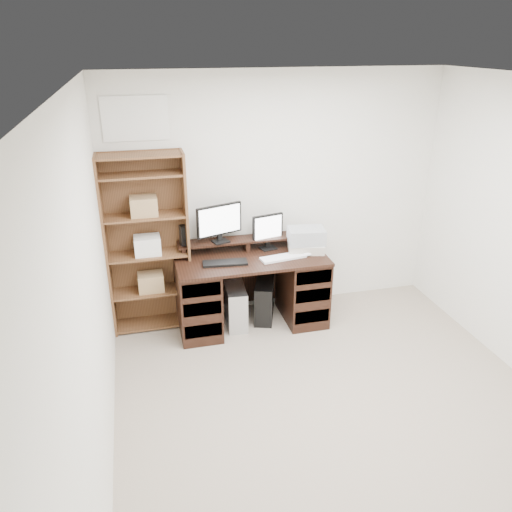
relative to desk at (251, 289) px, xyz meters
name	(u,v)px	position (x,y,z in m)	size (l,w,h in m)	color
room	(358,279)	(0.36, -1.64, 0.86)	(3.54, 4.04, 2.54)	#A0907E
desk	(251,289)	(0.00, 0.00, 0.00)	(1.50, 0.70, 0.75)	black
riser_shelf	(246,241)	(0.00, 0.21, 0.45)	(1.40, 0.22, 0.12)	black
monitor_wide	(219,221)	(-0.28, 0.18, 0.70)	(0.47, 0.19, 0.39)	black
monitor_small	(268,230)	(0.22, 0.17, 0.56)	(0.33, 0.16, 0.37)	black
speaker	(184,235)	(-0.63, 0.19, 0.58)	(0.08, 0.08, 0.20)	black
keyboard_black	(225,263)	(-0.28, -0.10, 0.37)	(0.43, 0.14, 0.02)	black
keyboard_white	(283,257)	(0.30, -0.11, 0.37)	(0.46, 0.14, 0.02)	white
mouse	(307,254)	(0.55, -0.11, 0.38)	(0.09, 0.06, 0.04)	silver
printer	(306,247)	(0.58, 0.01, 0.41)	(0.36, 0.27, 0.09)	#BBB2A3
basket	(306,236)	(0.58, 0.01, 0.53)	(0.36, 0.26, 0.16)	#A0A5AA
tower_silver	(236,306)	(-0.16, 0.00, -0.17)	(0.19, 0.43, 0.43)	silver
tower_black	(264,300)	(0.16, 0.05, -0.18)	(0.31, 0.46, 0.42)	black
bookshelf	(147,243)	(-0.99, 0.21, 0.53)	(0.80, 0.30, 1.80)	brown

